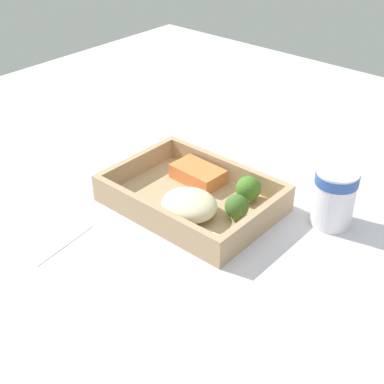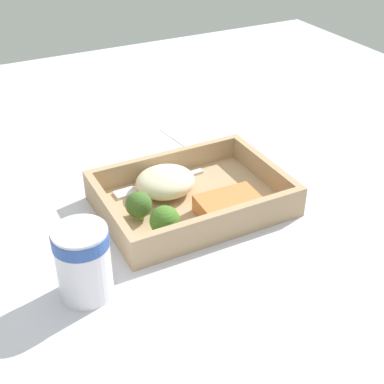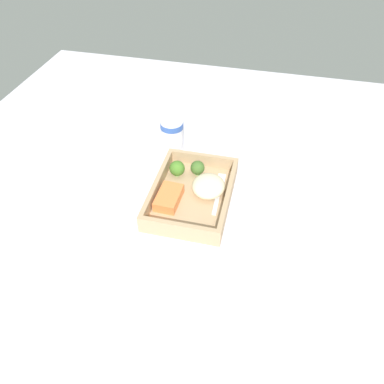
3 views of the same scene
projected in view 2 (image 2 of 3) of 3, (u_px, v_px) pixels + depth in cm
name	position (u px, v px, depth cm)	size (l,w,h in cm)	color
ground_plane	(192.00, 212.00, 84.25)	(160.00, 160.00, 2.00)	silver
takeout_tray	(192.00, 203.00, 83.38)	(28.11, 20.16, 1.20)	tan
tray_rim	(192.00, 190.00, 82.03)	(28.11, 20.16, 3.73)	tan
salmon_fillet	(228.00, 205.00, 79.56)	(9.29, 5.64, 2.71)	orange
mashed_potatoes	(165.00, 182.00, 83.76)	(9.51, 8.72, 4.06)	beige
broccoli_floret_1	(165.00, 221.00, 74.47)	(4.30, 4.30, 4.55)	#74A45A
broccoli_floret_2	(139.00, 205.00, 77.92)	(3.95, 3.95, 4.29)	#73A453
fork	(154.00, 184.00, 86.46)	(15.85, 2.33, 0.44)	silver
paper_cup	(83.00, 259.00, 64.59)	(6.89, 6.89, 9.86)	white
receipt_slip	(195.00, 134.00, 104.51)	(9.03, 11.92, 0.24)	white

